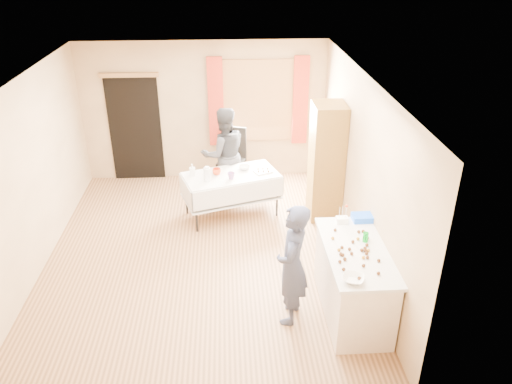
{
  "coord_description": "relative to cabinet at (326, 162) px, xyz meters",
  "views": [
    {
      "loc": [
        0.4,
        -6.22,
        4.17
      ],
      "look_at": [
        0.79,
        0.0,
        1.0
      ],
      "focal_mm": 35.0,
      "sensor_mm": 36.0,
      "label": 1
    }
  ],
  "objects": [
    {
      "name": "wall_left",
      "position": [
        -4.25,
        -1.06,
        0.34
      ],
      "size": [
        0.02,
        5.5,
        2.6
      ],
      "primitive_type": "cube",
      "color": "tan",
      "rests_on": "floor"
    },
    {
      "name": "mixing_bowl",
      "position": [
        -0.29,
        -3.05,
        -0.02
      ],
      "size": [
        0.4,
        0.4,
        0.06
      ],
      "primitive_type": "imported",
      "rotation": [
        0.0,
        0.0,
        -0.4
      ],
      "color": "white",
      "rests_on": "counter"
    },
    {
      "name": "party_table",
      "position": [
        -1.54,
        0.09,
        -0.52
      ],
      "size": [
        1.71,
        1.23,
        0.75
      ],
      "rotation": [
        0.0,
        0.0,
        0.31
      ],
      "color": "black",
      "rests_on": "floor"
    },
    {
      "name": "doorway",
      "position": [
        -3.29,
        1.67,
        0.04
      ],
      "size": [
        0.95,
        0.04,
        2.0
      ],
      "primitive_type": "cube",
      "color": "black",
      "rests_on": "floor"
    },
    {
      "name": "window_frame",
      "position": [
        -0.99,
        1.66,
        0.54
      ],
      "size": [
        1.32,
        0.06,
        1.52
      ],
      "primitive_type": "cube",
      "color": "olive",
      "rests_on": "wall_back"
    },
    {
      "name": "girl",
      "position": [
        -0.87,
        -2.52,
        -0.19
      ],
      "size": [
        0.77,
        0.68,
        1.55
      ],
      "primitive_type": "imported",
      "rotation": [
        0.0,
        0.0,
        -1.87
      ],
      "color": "#262B45",
      "rests_on": "floor"
    },
    {
      "name": "blue_basket",
      "position": [
        0.16,
        -1.78,
        -0.01
      ],
      "size": [
        0.3,
        0.2,
        0.08
      ],
      "primitive_type": "cube",
      "rotation": [
        0.0,
        0.0,
        0.01
      ],
      "color": "blue",
      "rests_on": "counter"
    },
    {
      "name": "cake_balls",
      "position": [
        -0.13,
        -2.52,
        -0.03
      ],
      "size": [
        0.48,
        1.04,
        0.04
      ],
      "color": "#3F2314",
      "rests_on": "counter"
    },
    {
      "name": "pastry_tray",
      "position": [
        -1.01,
        0.15,
        -0.2
      ],
      "size": [
        0.34,
        0.29,
        0.02
      ],
      "primitive_type": "cube",
      "rotation": [
        0.0,
        0.0,
        0.39
      ],
      "color": "white",
      "rests_on": "party_table"
    },
    {
      "name": "curtain_left",
      "position": [
        -1.77,
        1.61,
        0.54
      ],
      "size": [
        0.28,
        0.06,
        1.65
      ],
      "primitive_type": "cube",
      "color": "#AB2F1D",
      "rests_on": "wall_back"
    },
    {
      "name": "chair",
      "position": [
        -1.51,
        1.2,
        -0.63
      ],
      "size": [
        0.58,
        0.58,
        1.11
      ],
      "rotation": [
        0.0,
        0.0,
        -0.32
      ],
      "color": "black",
      "rests_on": "floor"
    },
    {
      "name": "foam_block",
      "position": [
        -0.14,
        -1.82,
        -0.01
      ],
      "size": [
        0.15,
        0.1,
        0.08
      ],
      "primitive_type": "cube",
      "rotation": [
        0.0,
        0.0,
        0.02
      ],
      "color": "white",
      "rests_on": "counter"
    },
    {
      "name": "wall_back",
      "position": [
        -1.99,
        1.7,
        0.34
      ],
      "size": [
        4.5,
        0.02,
        2.6
      ],
      "primitive_type": "cube",
      "color": "tan",
      "rests_on": "floor"
    },
    {
      "name": "wall_front",
      "position": [
        -1.99,
        -3.82,
        0.34
      ],
      "size": [
        4.5,
        0.02,
        2.6
      ],
      "primitive_type": "cube",
      "color": "tan",
      "rests_on": "floor"
    },
    {
      "name": "cup_rainbow",
      "position": [
        -1.54,
        -0.08,
        -0.16
      ],
      "size": [
        0.22,
        0.22,
        0.11
      ],
      "primitive_type": "imported",
      "rotation": [
        0.0,
        0.0,
        0.59
      ],
      "color": "red",
      "rests_on": "party_table"
    },
    {
      "name": "small_bowl",
      "position": [
        -1.31,
        0.28,
        -0.18
      ],
      "size": [
        0.24,
        0.24,
        0.06
      ],
      "primitive_type": "imported",
      "rotation": [
        0.0,
        0.0,
        0.13
      ],
      "color": "white",
      "rests_on": "party_table"
    },
    {
      "name": "ceiling",
      "position": [
        -1.99,
        -1.06,
        1.65
      ],
      "size": [
        4.5,
        5.5,
        0.02
      ],
      "primitive_type": "cube",
      "color": "white",
      "rests_on": "floor"
    },
    {
      "name": "counter",
      "position": [
        -0.1,
        -2.45,
        -0.51
      ],
      "size": [
        0.73,
        1.54,
        0.91
      ],
      "color": "beige",
      "rests_on": "floor"
    },
    {
      "name": "floor",
      "position": [
        -1.99,
        -1.06,
        -0.97
      ],
      "size": [
        4.5,
        5.5,
        0.02
      ],
      "primitive_type": "cube",
      "color": "#9E7047",
      "rests_on": "ground"
    },
    {
      "name": "window_pane",
      "position": [
        -0.99,
        1.65,
        0.54
      ],
      "size": [
        1.2,
        0.02,
        1.4
      ],
      "primitive_type": "cube",
      "color": "white",
      "rests_on": "wall_back"
    },
    {
      "name": "woman",
      "position": [
        -1.64,
        0.73,
        -0.13
      ],
      "size": [
        1.13,
        1.04,
        1.67
      ],
      "primitive_type": "imported",
      "rotation": [
        0.0,
        0.0,
        3.4
      ],
      "color": "black",
      "rests_on": "floor"
    },
    {
      "name": "cup_red",
      "position": [
        -1.77,
        0.09,
        -0.16
      ],
      "size": [
        0.25,
        0.25,
        0.11
      ],
      "primitive_type": "imported",
      "rotation": [
        0.0,
        0.0,
        0.51
      ],
      "color": "red",
      "rests_on": "party_table"
    },
    {
      "name": "bottle",
      "position": [
        -2.16,
        0.1,
        -0.12
      ],
      "size": [
        0.09,
        0.1,
        0.19
      ],
      "primitive_type": "imported",
      "rotation": [
        0.0,
        0.0,
        0.04
      ],
      "color": "white",
      "rests_on": "party_table"
    },
    {
      "name": "wall_right",
      "position": [
        0.27,
        -1.06,
        0.34
      ],
      "size": [
        0.02,
        5.5,
        2.6
      ],
      "primitive_type": "cube",
      "color": "tan",
      "rests_on": "floor"
    },
    {
      "name": "door_lintel",
      "position": [
        -3.29,
        1.64,
        1.06
      ],
      "size": [
        1.05,
        0.06,
        0.08
      ],
      "primitive_type": "cube",
      "color": "olive",
      "rests_on": "wall_back"
    },
    {
      "name": "soda_can",
      "position": [
        0.04,
        -2.28,
        0.01
      ],
      "size": [
        0.07,
        0.07,
        0.12
      ],
      "primitive_type": "cylinder",
      "rotation": [
        0.0,
        0.0,
        -0.1
      ],
      "color": "#07941B",
      "rests_on": "counter"
    },
    {
      "name": "pitcher",
      "position": [
        -1.91,
        -0.13,
        -0.1
      ],
      "size": [
        0.13,
        0.13,
        0.22
      ],
      "primitive_type": "cylinder",
      "rotation": [
        0.0,
        0.0,
        0.19
      ],
      "color": "silver",
      "rests_on": "party_table"
    },
    {
      "name": "curtain_right",
      "position": [
        -0.21,
        1.61,
        0.54
      ],
      "size": [
        0.28,
        0.06,
        1.65
      ],
      "primitive_type": "cube",
      "color": "#AB2F1D",
      "rests_on": "wall_back"
    },
    {
      "name": "cabinet",
      "position": [
        0.0,
        0.0,
        0.0
      ],
      "size": [
        0.5,
        0.6,
        1.93
      ],
      "primitive_type": "cube",
      "color": "brown",
      "rests_on": "floor"
    }
  ]
}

